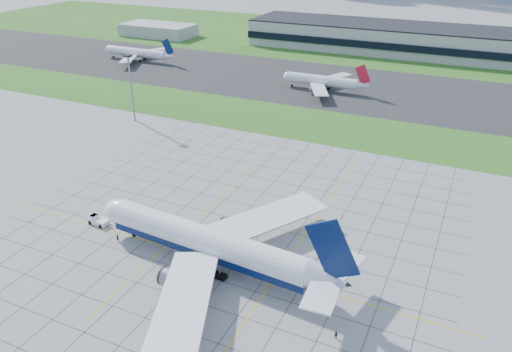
{
  "coord_description": "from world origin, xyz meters",
  "views": [
    {
      "loc": [
        50.62,
        -82.04,
        67.66
      ],
      "look_at": [
        -0.58,
        28.0,
        7.0
      ],
      "focal_mm": 35.0,
      "sensor_mm": 36.0,
      "label": 1
    }
  ],
  "objects": [
    {
      "name": "grass_median",
      "position": [
        0.0,
        90.0,
        0.02
      ],
      "size": [
        700.0,
        35.0,
        0.04
      ],
      "primitive_type": "cube",
      "color": "#33621C",
      "rests_on": "ground"
    },
    {
      "name": "pushback_tug",
      "position": [
        -31.48,
        -0.96,
        0.99
      ],
      "size": [
        8.12,
        3.18,
        2.24
      ],
      "rotation": [
        0.0,
        0.0,
        -0.08
      ],
      "color": "white",
      "rests_on": "ground"
    },
    {
      "name": "service_block",
      "position": [
        -160.0,
        210.0,
        4.0
      ],
      "size": [
        50.0,
        25.0,
        8.0
      ],
      "primitive_type": "cube",
      "color": "#B7B7B2",
      "rests_on": "ground"
    },
    {
      "name": "crew_far",
      "position": [
        34.97,
        -13.74,
        0.8
      ],
      "size": [
        0.96,
        0.88,
        1.59
      ],
      "primitive_type": "imported",
      "rotation": [
        0.0,
        0.0,
        -0.44
      ],
      "color": "black",
      "rests_on": "ground"
    },
    {
      "name": "ground",
      "position": [
        0.0,
        0.0,
        0.0
      ],
      "size": [
        1400.0,
        1400.0,
        0.0
      ],
      "primitive_type": "plane",
      "color": "gray",
      "rests_on": "ground"
    },
    {
      "name": "light_mast",
      "position": [
        -70.0,
        65.0,
        16.18
      ],
      "size": [
        2.5,
        2.5,
        25.6
      ],
      "color": "gray",
      "rests_on": "ground"
    },
    {
      "name": "distant_jet_0",
      "position": [
        -128.67,
        145.25,
        4.49
      ],
      "size": [
        44.16,
        42.66,
        14.08
      ],
      "color": "white",
      "rests_on": "ground"
    },
    {
      "name": "grass_far",
      "position": [
        0.0,
        255.0,
        0.02
      ],
      "size": [
        700.0,
        145.0,
        0.04
      ],
      "primitive_type": "cube",
      "color": "#33621C",
      "rests_on": "ground"
    },
    {
      "name": "distant_jet_1",
      "position": [
        -15.92,
        134.25,
        4.49
      ],
      "size": [
        38.79,
        42.66,
        14.08
      ],
      "color": "white",
      "rests_on": "ground"
    },
    {
      "name": "apron_markings",
      "position": [
        0.43,
        11.09,
        0.02
      ],
      "size": [
        120.0,
        130.0,
        0.03
      ],
      "color": "#474744",
      "rests_on": "ground"
    },
    {
      "name": "airliner",
      "position": [
        2.69,
        -3.55,
        5.53
      ],
      "size": [
        64.22,
        64.87,
        20.21
      ],
      "rotation": [
        0.0,
        0.0,
        -0.08
      ],
      "color": "white",
      "rests_on": "ground"
    },
    {
      "name": "terminal",
      "position": [
        40.0,
        229.87,
        7.89
      ],
      "size": [
        260.0,
        43.0,
        15.8
      ],
      "color": "#B7B7B2",
      "rests_on": "ground"
    },
    {
      "name": "crew_near",
      "position": [
        -21.81,
        -5.11,
        0.84
      ],
      "size": [
        0.67,
        0.73,
        1.67
      ],
      "primitive_type": "imported",
      "rotation": [
        0.0,
        0.0,
        1.0
      ],
      "color": "black",
      "rests_on": "ground"
    },
    {
      "name": "asphalt_taxiway",
      "position": [
        0.0,
        145.0,
        0.03
      ],
      "size": [
        700.0,
        75.0,
        0.04
      ],
      "primitive_type": "cube",
      "color": "#383838",
      "rests_on": "ground"
    }
  ]
}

